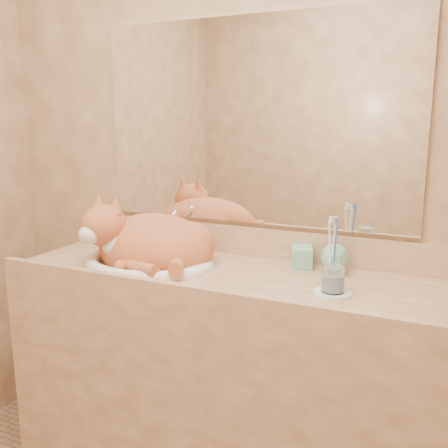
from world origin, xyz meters
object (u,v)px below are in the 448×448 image
at_px(water_glass, 333,279).
at_px(sink_basin, 148,244).
at_px(soap_dispenser, 303,248).
at_px(vanity_counter, 224,379).
at_px(toothbrush_cup, 332,265).
at_px(cat, 147,240).

bearing_deg(water_glass, sink_basin, 176.19).
height_order(soap_dispenser, water_glass, soap_dispenser).
bearing_deg(vanity_counter, toothbrush_cup, 14.40).
distance_m(cat, soap_dispenser, 0.60).
relative_size(sink_basin, soap_dispenser, 2.97).
bearing_deg(vanity_counter, water_glass, -9.35).
bearing_deg(toothbrush_cup, sink_basin, -170.40).
xyz_separation_m(sink_basin, cat, (-0.02, 0.02, 0.01)).
relative_size(cat, toothbrush_cup, 4.69).
xyz_separation_m(cat, soap_dispenser, (0.58, 0.14, -0.00)).
height_order(sink_basin, soap_dispenser, soap_dispenser).
bearing_deg(water_glass, vanity_counter, 170.65).
height_order(toothbrush_cup, water_glass, toothbrush_cup).
bearing_deg(soap_dispenser, water_glass, -71.19).
bearing_deg(sink_basin, vanity_counter, -6.30).
distance_m(vanity_counter, cat, 0.61).
xyz_separation_m(vanity_counter, cat, (-0.33, -0.00, 0.51)).
xyz_separation_m(vanity_counter, soap_dispenser, (0.25, 0.14, 0.51)).
xyz_separation_m(toothbrush_cup, water_glass, (0.04, -0.16, 0.00)).
distance_m(sink_basin, cat, 0.03).
distance_m(vanity_counter, water_glass, 0.64).
bearing_deg(cat, water_glass, -1.42).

